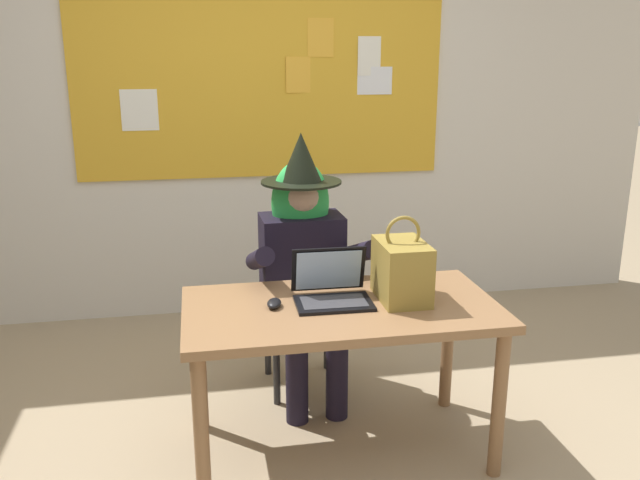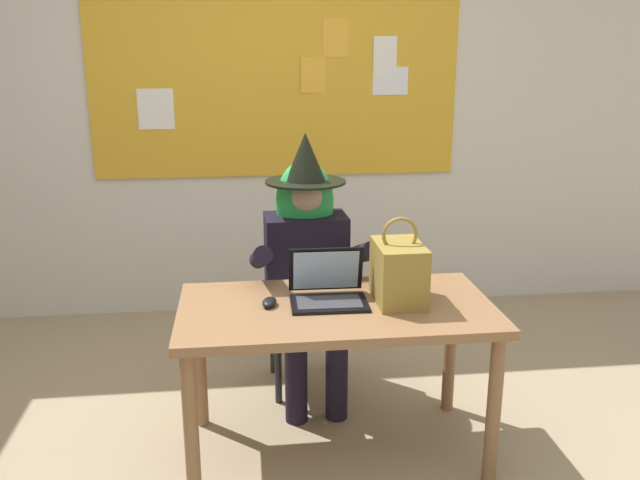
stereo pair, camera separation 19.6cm
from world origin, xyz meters
TOP-DOWN VIEW (x-y plane):
  - ground_plane at (0.00, 0.00)m, footprint 24.00×24.00m
  - wall_back_bulletin at (0.00, 1.95)m, footprint 5.56×2.05m
  - desk_main at (0.14, 0.09)m, footprint 1.35×0.72m
  - chair_at_desk at (0.07, 0.81)m, footprint 0.43×0.43m
  - person_costumed at (0.07, 0.69)m, footprint 0.60×0.68m
  - laptop at (0.11, 0.15)m, footprint 0.34×0.28m
  - computer_mouse at (-0.15, 0.11)m, footprint 0.08×0.12m
  - handbag at (0.41, 0.11)m, footprint 0.20×0.30m

SIDE VIEW (x-z plane):
  - ground_plane at x=0.00m, z-range 0.00..0.00m
  - chair_at_desk at x=0.07m, z-range 0.05..0.93m
  - desk_main at x=0.14m, z-range 0.26..0.97m
  - computer_mouse at x=-0.15m, z-range 0.71..0.74m
  - laptop at x=0.11m, z-range 0.65..0.87m
  - person_costumed at x=0.07m, z-range 0.08..1.45m
  - handbag at x=0.41m, z-range 0.66..1.03m
  - wall_back_bulletin at x=0.00m, z-range 0.01..2.75m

